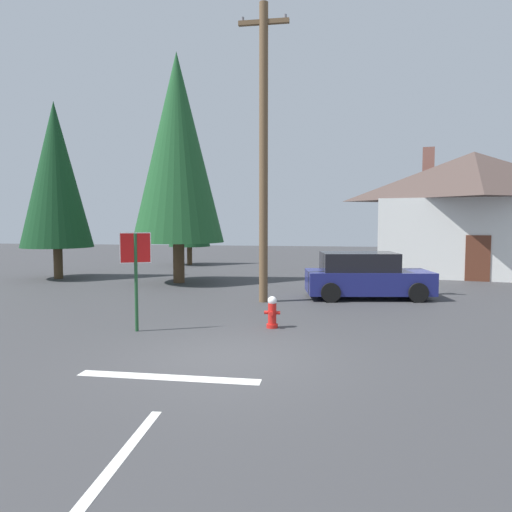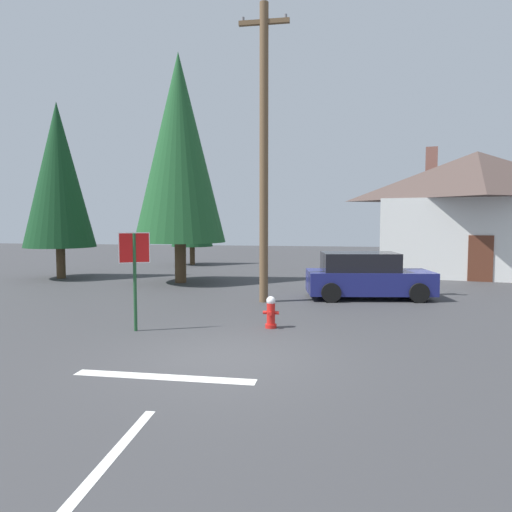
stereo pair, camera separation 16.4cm
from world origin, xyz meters
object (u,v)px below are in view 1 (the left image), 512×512
Objects in this scene: stop_sign_near at (136,261)px; pine_tree_mid_left at (189,204)px; fire_hydrant at (272,312)px; parked_car at (365,276)px; house at (472,211)px; pine_tree_short_left at (177,148)px; pine_tree_tall_left at (55,175)px; utility_pole at (264,150)px.

stop_sign_near is 17.27m from pine_tree_mid_left.
fire_hydrant is 5.68m from parked_car.
fire_hydrant is 17.62m from pine_tree_mid_left.
house is at bearing 56.75° from parked_car.
stop_sign_near is 18.65m from house.
stop_sign_near reaches higher than fire_hydrant.
parked_car is 9.45m from pine_tree_short_left.
house is (11.45, 14.65, 1.44)m from stop_sign_near.
utility_pole is at bearing -25.10° from pine_tree_tall_left.
house reaches higher than stop_sign_near.
pine_tree_tall_left is (-13.44, 3.39, 3.92)m from parked_car.
parked_car is at bearing -14.18° from pine_tree_tall_left.
pine_tree_short_left is at bearing 135.19° from utility_pole.
pine_tree_tall_left is at bearing 154.90° from utility_pole.
pine_tree_tall_left is at bearing 129.63° from stop_sign_near.
house is at bearing 52.00° from stop_sign_near.
stop_sign_near is 6.08m from utility_pole.
pine_tree_short_left is (-4.24, 4.21, 0.75)m from utility_pole.
house is 10.71m from parked_car.
pine_tree_mid_left reaches higher than parked_car.
parked_car is at bearing -48.69° from pine_tree_mid_left.
stop_sign_near is at bearing -50.37° from pine_tree_tall_left.
house reaches higher than pine_tree_mid_left.
pine_tree_mid_left is at bearing 131.31° from parked_car.
pine_tree_short_left is at bearing 159.24° from parked_car.
parked_car is (3.32, 1.34, -4.14)m from utility_pole.
utility_pole is 2.15× the size of parked_car.
pine_tree_tall_left is 5.98m from pine_tree_short_left.
pine_tree_mid_left is (-6.19, 12.17, -1.29)m from utility_pole.
pine_tree_short_left is at bearing 101.80° from stop_sign_near.
fire_hydrant is 14.41m from pine_tree_tall_left.
stop_sign_near is at bearing -128.00° from house.
utility_pole reaches higher than pine_tree_mid_left.
pine_tree_mid_left reaches higher than fire_hydrant.
stop_sign_near is 0.25× the size of pine_tree_short_left.
pine_tree_mid_left is at bearing 103.79° from pine_tree_short_left.
fire_hydrant is 10.73m from pine_tree_short_left.
utility_pole is 13.71m from pine_tree_mid_left.
utility_pole is (2.40, 4.58, 3.20)m from stop_sign_near.
pine_tree_mid_left is (-3.79, 16.74, 1.91)m from stop_sign_near.
stop_sign_near reaches higher than parked_car.
fire_hydrant is 0.18× the size of parked_car.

